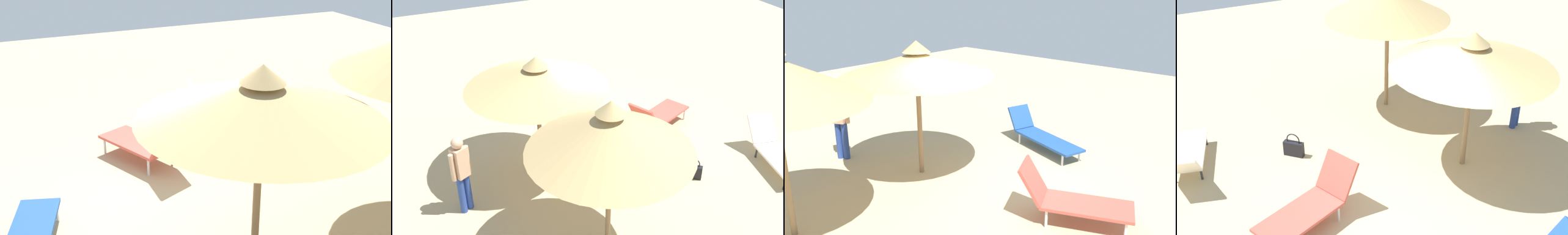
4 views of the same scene
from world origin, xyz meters
TOP-DOWN VIEW (x-y plane):
  - ground at (0.00, 0.00)m, footprint 24.00×24.00m
  - parasol_umbrella_center at (3.20, -1.34)m, footprint 2.69×2.69m
  - parasol_umbrella_near_right at (0.43, -1.55)m, footprint 2.92×2.92m
  - lounge_chair_far_right at (2.48, 3.20)m, footprint 2.00×1.06m
  - lounge_chair_near_left at (0.10, 1.63)m, footprint 1.32×1.90m
  - person_standing_edge at (1.10, -3.35)m, footprint 0.31×0.40m
  - handbag at (2.12, 1.26)m, footprint 0.37×0.37m

SIDE VIEW (x-z plane):
  - ground at x=0.00m, z-range -0.10..0.00m
  - handbag at x=2.12m, z-range -0.07..0.42m
  - lounge_chair_far_right at x=2.48m, z-range -0.05..0.77m
  - lounge_chair_near_left at x=0.10m, z-range -0.05..0.89m
  - person_standing_edge at x=1.10m, z-range 0.11..1.78m
  - parasol_umbrella_near_right at x=0.43m, z-range 0.89..3.54m
  - parasol_umbrella_center at x=3.20m, z-range 0.94..3.92m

